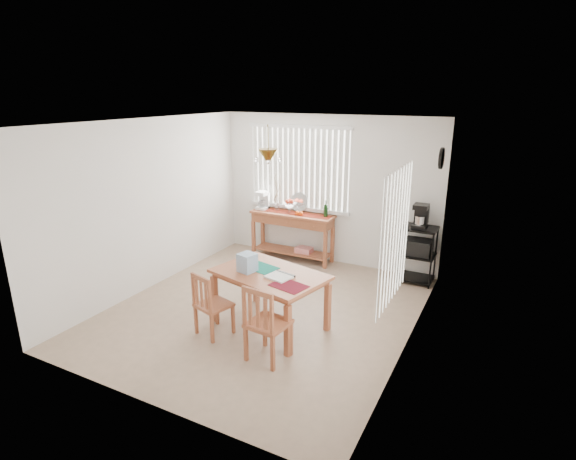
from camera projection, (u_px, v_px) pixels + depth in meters
The scene contains 10 objects.
ground at pixel (264, 310), 6.36m from camera, with size 4.00×4.50×0.01m, color tan.
room_shell at pixel (263, 193), 5.87m from camera, with size 4.20×4.70×2.70m.
sideboard at pixel (293, 225), 8.12m from camera, with size 1.54×0.43×0.87m.
sideboard_items at pixel (280, 204), 8.15m from camera, with size 1.47×0.37×0.67m.
wire_cart at pixel (418, 249), 7.15m from camera, with size 0.54×0.43×0.92m.
cart_items at pixel (421, 216), 7.00m from camera, with size 0.22×0.26×0.38m.
dining_table at pixel (270, 279), 5.75m from camera, with size 1.57×1.20×0.75m.
table_items at pixel (255, 266), 5.70m from camera, with size 1.06×0.74×0.24m.
chair_left at pixel (211, 305), 5.61m from camera, with size 0.48×0.48×0.84m.
chair_right at pixel (266, 324), 5.06m from camera, with size 0.47×0.47×0.94m.
Camera 1 is at (2.93, -4.95, 2.97)m, focal length 28.00 mm.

